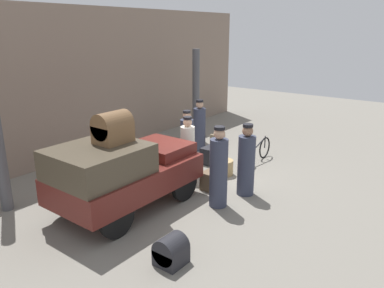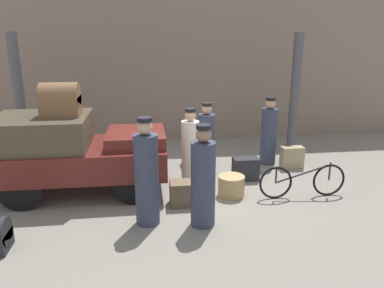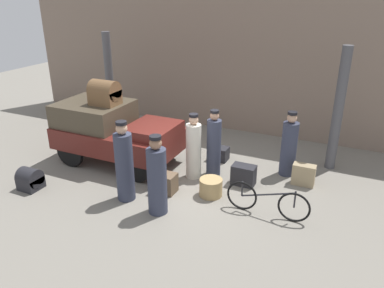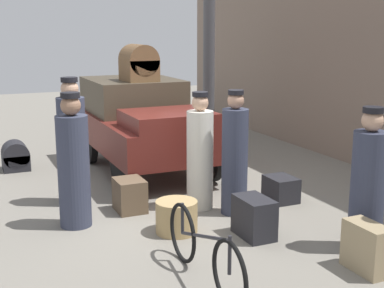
% 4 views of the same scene
% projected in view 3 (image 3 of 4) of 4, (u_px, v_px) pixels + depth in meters
% --- Properties ---
extents(ground_plane, '(30.00, 30.00, 0.00)m').
position_uv_depth(ground_plane, '(181.00, 181.00, 9.28)').
color(ground_plane, gray).
extents(station_building_facade, '(16.00, 0.15, 4.50)m').
position_uv_depth(station_building_facade, '(238.00, 62.00, 11.81)').
color(station_building_facade, gray).
rests_on(station_building_facade, ground).
extents(canopy_pillar_left, '(0.25, 0.25, 3.19)m').
position_uv_depth(canopy_pillar_left, '(110.00, 83.00, 12.08)').
color(canopy_pillar_left, '#4C4C51').
rests_on(canopy_pillar_left, ground).
extents(canopy_pillar_right, '(0.25, 0.25, 3.19)m').
position_uv_depth(canopy_pillar_right, '(338.00, 110.00, 9.36)').
color(canopy_pillar_right, '#4C4C51').
rests_on(canopy_pillar_right, ground).
extents(truck, '(3.32, 1.72, 1.60)m').
position_uv_depth(truck, '(113.00, 130.00, 10.02)').
color(truck, black).
rests_on(truck, ground).
extents(bicycle, '(1.76, 0.04, 0.70)m').
position_uv_depth(bicycle, '(267.00, 201.00, 7.75)').
color(bicycle, black).
rests_on(bicycle, ground).
extents(wicker_basket, '(0.53, 0.53, 0.41)m').
position_uv_depth(wicker_basket, '(211.00, 187.00, 8.56)').
color(wicker_basket, tan).
rests_on(wicker_basket, ground).
extents(porter_with_bicycle, '(0.41, 0.41, 1.75)m').
position_uv_depth(porter_with_bicycle, '(157.00, 179.00, 7.70)').
color(porter_with_bicycle, '#33384C').
rests_on(porter_with_bicycle, ground).
extents(porter_standing_middle, '(0.38, 0.38, 1.67)m').
position_uv_depth(porter_standing_middle, '(194.00, 149.00, 9.19)').
color(porter_standing_middle, silver).
rests_on(porter_standing_middle, ground).
extents(conductor_in_dark_uniform, '(0.40, 0.40, 1.85)m').
position_uv_depth(conductor_in_dark_uniform, '(124.00, 165.00, 8.18)').
color(conductor_in_dark_uniform, '#33384C').
rests_on(conductor_in_dark_uniform, ground).
extents(porter_lifting_near_truck, '(0.39, 0.39, 1.67)m').
position_uv_depth(porter_lifting_near_truck, '(289.00, 147.00, 9.33)').
color(porter_lifting_near_truck, '#33384C').
rests_on(porter_lifting_near_truck, ground).
extents(porter_carrying_trunk, '(0.36, 0.36, 1.72)m').
position_uv_depth(porter_carrying_trunk, '(214.00, 146.00, 9.30)').
color(porter_carrying_trunk, '#33384C').
rests_on(porter_carrying_trunk, ground).
extents(trunk_wicker_pale, '(0.53, 0.26, 0.53)m').
position_uv_depth(trunk_wicker_pale, '(304.00, 175.00, 9.00)').
color(trunk_wicker_pale, '#9E8966').
rests_on(trunk_wicker_pale, ground).
extents(suitcase_tan_flat, '(0.56, 0.35, 0.50)m').
position_uv_depth(suitcase_tan_flat, '(244.00, 175.00, 9.02)').
color(suitcase_tan_flat, '#232328').
rests_on(suitcase_tan_flat, ground).
extents(trunk_umber_medium, '(0.49, 0.38, 0.37)m').
position_uv_depth(trunk_umber_medium, '(219.00, 153.00, 10.35)').
color(trunk_umber_medium, '#232328').
rests_on(trunk_umber_medium, ground).
extents(trunk_large_brown, '(0.48, 0.39, 0.46)m').
position_uv_depth(trunk_large_brown, '(166.00, 183.00, 8.70)').
color(trunk_large_brown, brown).
rests_on(trunk_large_brown, ground).
extents(suitcase_black_upright, '(0.48, 0.46, 0.52)m').
position_uv_depth(suitcase_black_upright, '(30.00, 180.00, 8.84)').
color(suitcase_black_upright, '#232328').
rests_on(suitcase_black_upright, ground).
extents(trunk_on_truck_roof, '(0.72, 0.55, 0.65)m').
position_uv_depth(trunk_on_truck_roof, '(105.00, 93.00, 9.70)').
color(trunk_on_truck_roof, brown).
rests_on(trunk_on_truck_roof, truck).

